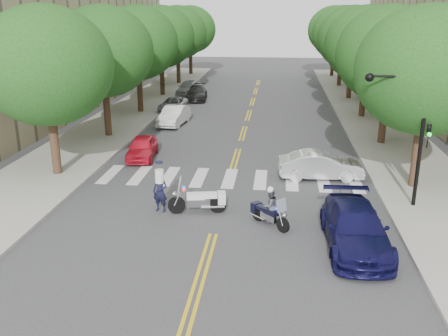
# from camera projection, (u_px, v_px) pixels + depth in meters

# --- Properties ---
(ground) EXTENTS (140.00, 140.00, 0.00)m
(ground) POSITION_uv_depth(u_px,v_px,m) (213.00, 234.00, 18.96)
(ground) COLOR #38383A
(ground) RESTS_ON ground
(sidewalk_left) EXTENTS (5.00, 60.00, 0.15)m
(sidewalk_left) POSITION_uv_depth(u_px,v_px,m) (133.00, 112.00, 40.72)
(sidewalk_left) COLOR #9E9991
(sidewalk_left) RESTS_ON ground
(sidewalk_right) EXTENTS (5.00, 60.00, 0.15)m
(sidewalk_right) POSITION_uv_depth(u_px,v_px,m) (370.00, 117.00, 38.77)
(sidewalk_right) COLOR #9E9991
(sidewalk_right) RESTS_ON ground
(tree_l_0) EXTENTS (6.40, 6.40, 8.45)m
(tree_l_0) POSITION_uv_depth(u_px,v_px,m) (46.00, 66.00, 23.83)
(tree_l_0) COLOR #382316
(tree_l_0) RESTS_ON ground
(tree_l_1) EXTENTS (6.40, 6.40, 8.45)m
(tree_l_1) POSITION_uv_depth(u_px,v_px,m) (103.00, 52.00, 31.39)
(tree_l_1) COLOR #382316
(tree_l_1) RESTS_ON ground
(tree_l_2) EXTENTS (6.40, 6.40, 8.45)m
(tree_l_2) POSITION_uv_depth(u_px,v_px,m) (137.00, 43.00, 38.96)
(tree_l_2) COLOR #382316
(tree_l_2) RESTS_ON ground
(tree_l_3) EXTENTS (6.40, 6.40, 8.45)m
(tree_l_3) POSITION_uv_depth(u_px,v_px,m) (161.00, 37.00, 46.53)
(tree_l_3) COLOR #382316
(tree_l_3) RESTS_ON ground
(tree_l_4) EXTENTS (6.40, 6.40, 8.45)m
(tree_l_4) POSITION_uv_depth(u_px,v_px,m) (177.00, 33.00, 54.09)
(tree_l_4) COLOR #382316
(tree_l_4) RESTS_ON ground
(tree_l_5) EXTENTS (6.40, 6.40, 8.45)m
(tree_l_5) POSITION_uv_depth(u_px,v_px,m) (190.00, 29.00, 61.66)
(tree_l_5) COLOR #382316
(tree_l_5) RESTS_ON ground
(tree_r_0) EXTENTS (6.40, 6.40, 8.45)m
(tree_r_0) POSITION_uv_depth(u_px,v_px,m) (427.00, 71.00, 22.02)
(tree_r_0) COLOR #382316
(tree_r_0) RESTS_ON ground
(tree_r_1) EXTENTS (6.40, 6.40, 8.45)m
(tree_r_1) POSITION_uv_depth(u_px,v_px,m) (390.00, 54.00, 29.59)
(tree_r_1) COLOR #382316
(tree_r_1) RESTS_ON ground
(tree_r_2) EXTENTS (6.40, 6.40, 8.45)m
(tree_r_2) POSITION_uv_depth(u_px,v_px,m) (367.00, 45.00, 37.16)
(tree_r_2) COLOR #382316
(tree_r_2) RESTS_ON ground
(tree_r_3) EXTENTS (6.40, 6.40, 8.45)m
(tree_r_3) POSITION_uv_depth(u_px,v_px,m) (353.00, 38.00, 44.72)
(tree_r_3) COLOR #382316
(tree_r_3) RESTS_ON ground
(tree_r_4) EXTENTS (6.40, 6.40, 8.45)m
(tree_r_4) POSITION_uv_depth(u_px,v_px,m) (342.00, 34.00, 52.29)
(tree_r_4) COLOR #382316
(tree_r_4) RESTS_ON ground
(tree_r_5) EXTENTS (6.40, 6.40, 8.45)m
(tree_r_5) POSITION_uv_depth(u_px,v_px,m) (335.00, 30.00, 59.85)
(tree_r_5) COLOR #382316
(tree_r_5) RESTS_ON ground
(traffic_signal_pole) EXTENTS (2.82, 0.42, 6.00)m
(traffic_signal_pole) POSITION_uv_depth(u_px,v_px,m) (411.00, 123.00, 20.33)
(traffic_signal_pole) COLOR black
(traffic_signal_pole) RESTS_ON ground
(motorcycle_police) EXTENTS (1.57, 1.62, 1.65)m
(motorcycle_police) POSITION_uv_depth(u_px,v_px,m) (269.00, 208.00, 19.51)
(motorcycle_police) COLOR black
(motorcycle_police) RESTS_ON ground
(motorcycle_parked) EXTENTS (2.44, 0.85, 1.58)m
(motorcycle_parked) POSITION_uv_depth(u_px,v_px,m) (202.00, 200.00, 20.79)
(motorcycle_parked) COLOR black
(motorcycle_parked) RESTS_ON ground
(officer_standing) EXTENTS (0.73, 0.57, 1.77)m
(officer_standing) POSITION_uv_depth(u_px,v_px,m) (160.00, 191.00, 20.84)
(officer_standing) COLOR black
(officer_standing) RESTS_ON ground
(convertible) EXTENTS (4.27, 1.74, 1.38)m
(convertible) POSITION_uv_depth(u_px,v_px,m) (321.00, 165.00, 24.91)
(convertible) COLOR white
(convertible) RESTS_ON ground
(sedan_blue) EXTENTS (2.27, 5.24, 1.50)m
(sedan_blue) POSITION_uv_depth(u_px,v_px,m) (355.00, 228.00, 17.73)
(sedan_blue) COLOR #0F0E3C
(sedan_blue) RESTS_ON ground
(parked_car_a) EXTENTS (1.82, 3.80, 1.25)m
(parked_car_a) POSITION_uv_depth(u_px,v_px,m) (142.00, 148.00, 28.30)
(parked_car_a) COLOR red
(parked_car_a) RESTS_ON ground
(parked_car_b) EXTENTS (1.86, 4.30, 1.37)m
(parked_car_b) POSITION_uv_depth(u_px,v_px,m) (174.00, 116.00, 36.31)
(parked_car_b) COLOR white
(parked_car_b) RESTS_ON ground
(parked_car_c) EXTENTS (2.02, 4.09, 1.12)m
(parked_car_c) POSITION_uv_depth(u_px,v_px,m) (173.00, 105.00, 41.11)
(parked_car_c) COLOR #93949A
(parked_car_c) RESTS_ON ground
(parked_car_d) EXTENTS (2.21, 4.55, 1.28)m
(parked_car_d) POSITION_uv_depth(u_px,v_px,m) (197.00, 93.00, 46.11)
(parked_car_d) COLOR black
(parked_car_d) RESTS_ON ground
(parked_car_e) EXTENTS (2.21, 4.58, 1.51)m
(parked_car_e) POSITION_uv_depth(u_px,v_px,m) (189.00, 88.00, 48.19)
(parked_car_e) COLOR #A6A6AB
(parked_car_e) RESTS_ON ground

